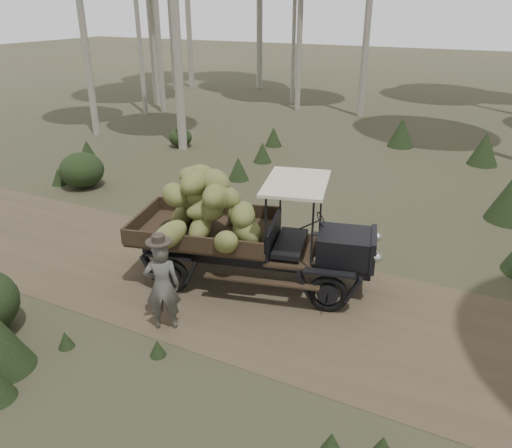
{
  "coord_description": "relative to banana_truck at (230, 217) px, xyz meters",
  "views": [
    {
      "loc": [
        2.78,
        -7.43,
        5.24
      ],
      "look_at": [
        -1.2,
        0.51,
        1.28
      ],
      "focal_mm": 35.0,
      "sensor_mm": 36.0,
      "label": 1
    }
  ],
  "objects": [
    {
      "name": "dirt_track",
      "position": [
        1.68,
        -0.34,
        -1.4
      ],
      "size": [
        70.0,
        4.0,
        0.01
      ],
      "primitive_type": "cube",
      "color": "brown",
      "rests_on": "ground"
    },
    {
      "name": "banana_truck",
      "position": [
        0.0,
        0.0,
        0.0
      ],
      "size": [
        5.04,
        3.0,
        2.48
      ],
      "rotation": [
        0.0,
        0.0,
        0.24
      ],
      "color": "black",
      "rests_on": "ground"
    },
    {
      "name": "ground",
      "position": [
        1.68,
        -0.34,
        -1.4
      ],
      "size": [
        120.0,
        120.0,
        0.0
      ],
      "primitive_type": "plane",
      "color": "#473D2B",
      "rests_on": "ground"
    },
    {
      "name": "farmer",
      "position": [
        -0.24,
        -1.96,
        -0.56
      ],
      "size": [
        0.72,
        0.65,
        1.79
      ],
      "rotation": [
        0.0,
        0.0,
        3.7
      ],
      "color": "#56544E",
      "rests_on": "ground"
    },
    {
      "name": "undergrowth",
      "position": [
        2.18,
        -1.34,
        -0.86
      ],
      "size": [
        24.98,
        25.28,
        1.38
      ],
      "color": "#233319",
      "rests_on": "ground"
    }
  ]
}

